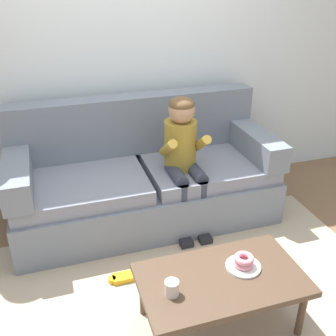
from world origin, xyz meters
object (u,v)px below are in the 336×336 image
object	(u,v)px
couch	(144,179)
mug	(172,288)
donut	(243,263)
person_child	(183,152)
coffee_table	(221,282)
toy_controller	(124,278)

from	to	relation	value
couch	mug	size ratio (longest dim) A/B	24.01
couch	donut	size ratio (longest dim) A/B	18.01
donut	couch	bearing A→B (deg)	102.41
mug	donut	bearing A→B (deg)	9.43
person_child	donut	size ratio (longest dim) A/B	9.18
couch	donut	bearing A→B (deg)	-77.59
coffee_table	person_child	world-z (taller)	person_child
person_child	mug	size ratio (longest dim) A/B	12.24
donut	mug	xyz separation A→B (m)	(-0.47, -0.08, 0.01)
couch	mug	world-z (taller)	couch
person_child	donut	world-z (taller)	person_child
coffee_table	donut	distance (m)	0.18
donut	toy_controller	xyz separation A→B (m)	(-0.63, 0.51, -0.39)
person_child	mug	bearing A→B (deg)	-112.31
person_child	mug	distance (m)	1.26
couch	person_child	distance (m)	0.47
coffee_table	mug	world-z (taller)	mug
mug	toy_controller	distance (m)	0.73
coffee_table	toy_controller	xyz separation A→B (m)	(-0.48, 0.55, -0.32)
coffee_table	toy_controller	size ratio (longest dim) A/B	4.27
mug	coffee_table	bearing A→B (deg)	7.32
donut	person_child	bearing A→B (deg)	90.20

